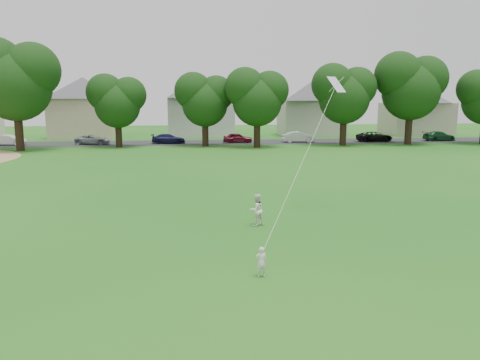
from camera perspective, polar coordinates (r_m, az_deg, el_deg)
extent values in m
plane|color=#155E17|center=(15.86, 1.06, -9.45)|extent=(160.00, 160.00, 0.00)
cube|color=#2D2D30|center=(57.12, -4.45, 4.59)|extent=(90.00, 7.00, 0.01)
imported|color=silver|center=(14.12, 2.60, -9.94)|extent=(0.35, 0.24, 0.93)
imported|color=white|center=(19.57, 2.03, -3.65)|extent=(0.81, 0.75, 1.35)
plane|color=white|center=(22.46, 11.67, 11.35)|extent=(1.12, 1.07, 0.72)
cylinder|color=white|center=(17.93, 8.17, 3.49)|extent=(0.01, 0.01, 10.88)
cylinder|color=black|center=(52.86, -25.35, 5.63)|extent=(0.82, 0.82, 4.39)
cylinder|color=black|center=(52.98, -14.57, 5.55)|extent=(0.70, 0.70, 3.08)
cylinder|color=black|center=(52.60, -4.25, 5.86)|extent=(0.71, 0.71, 3.16)
cylinder|color=black|center=(51.17, 2.09, 5.87)|extent=(0.73, 0.73, 3.33)
cylinder|color=black|center=(54.56, 12.46, 6.01)|extent=(0.74, 0.74, 3.56)
cylinder|color=black|center=(57.93, 19.86, 6.13)|extent=(0.79, 0.79, 4.09)
imported|color=white|center=(59.57, -26.35, 4.39)|extent=(3.66, 1.38, 1.19)
imported|color=gray|center=(57.09, -17.49, 4.72)|extent=(4.19, 2.32, 1.11)
imported|color=#13143E|center=(56.08, -8.71, 5.00)|extent=(3.95, 1.63, 1.14)
imported|color=maroon|center=(56.35, -0.29, 5.16)|extent=(3.57, 1.56, 1.20)
imported|color=silver|center=(57.63, 7.17, 5.24)|extent=(4.01, 1.63, 1.29)
imported|color=black|center=(60.62, 16.09, 5.12)|extent=(4.51, 2.28, 1.22)
imported|color=#194B26|center=(64.34, 23.11, 4.96)|extent=(4.22, 2.04, 1.18)
cube|color=beige|center=(68.35, -18.43, 7.18)|extent=(8.28, 7.44, 5.25)
pyramid|color=#4E4C52|center=(68.36, -18.69, 11.79)|extent=(11.94, 11.94, 2.88)
cube|color=silver|center=(66.92, -4.79, 7.65)|extent=(9.00, 7.12, 5.36)
pyramid|color=#4E4C52|center=(66.94, -4.86, 12.48)|extent=(12.98, 12.98, 2.95)
cube|color=beige|center=(69.27, 8.68, 7.50)|extent=(8.96, 6.42, 4.99)
pyramid|color=#4E4C52|center=(69.26, 8.79, 11.83)|extent=(12.93, 12.93, 2.74)
cube|color=#B8AD98|center=(75.03, 20.65, 7.01)|extent=(9.02, 6.96, 4.62)
pyramid|color=#4E4C52|center=(75.00, 20.87, 10.71)|extent=(13.02, 13.02, 2.54)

